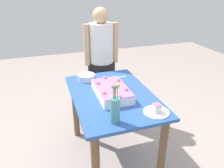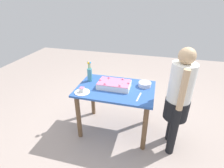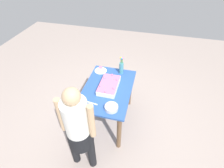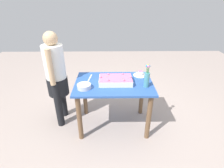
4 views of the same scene
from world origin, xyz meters
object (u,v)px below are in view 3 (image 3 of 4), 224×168
at_px(cake_knife, 90,103).
at_px(sheet_cake, 109,85).
at_px(serving_plate_with_slice, 101,70).
at_px(fruit_bowl, 111,108).
at_px(person_standing, 78,128).
at_px(flower_vase, 121,67).

bearing_deg(cake_knife, sheet_cake, -107.21).
distance_m(serving_plate_with_slice, cake_knife, 0.79).
relative_size(serving_plate_with_slice, fruit_bowl, 1.15).
relative_size(sheet_cake, person_standing, 0.32).
height_order(sheet_cake, flower_vase, flower_vase).
bearing_deg(sheet_cake, person_standing, 170.30).
bearing_deg(person_standing, fruit_bowl, -33.62).
bearing_deg(flower_vase, person_standing, 168.66).
bearing_deg(serving_plate_with_slice, cake_knife, -174.23).
distance_m(serving_plate_with_slice, flower_vase, 0.39).
bearing_deg(sheet_cake, serving_plate_with_slice, 32.95).
bearing_deg(serving_plate_with_slice, flower_vase, -86.40).
xyz_separation_m(sheet_cake, fruit_bowl, (-0.44, -0.15, -0.01)).
distance_m(sheet_cake, person_standing, 0.90).
xyz_separation_m(sheet_cake, cake_knife, (-0.39, 0.18, -0.04)).
bearing_deg(fruit_bowl, cake_knife, 82.01).
bearing_deg(cake_knife, serving_plate_with_slice, -76.71).
height_order(serving_plate_with_slice, flower_vase, flower_vase).
xyz_separation_m(serving_plate_with_slice, flower_vase, (0.02, -0.37, 0.11)).
height_order(flower_vase, fruit_bowl, flower_vase).
height_order(fruit_bowl, person_standing, person_standing).
bearing_deg(cake_knife, person_standing, 100.58).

